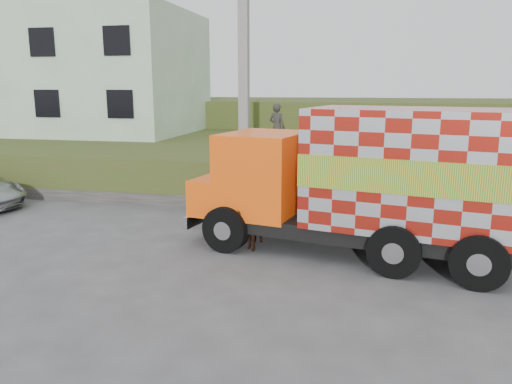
% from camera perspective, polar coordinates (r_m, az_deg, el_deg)
% --- Properties ---
extents(ground, '(120.00, 120.00, 0.00)m').
position_cam_1_polar(ground, '(11.81, -1.88, -7.01)').
color(ground, '#474749').
rests_on(ground, ground).
extents(embankment, '(40.00, 12.00, 1.50)m').
position_cam_1_polar(embankment, '(21.23, 4.75, 3.58)').
color(embankment, '#31531B').
rests_on(embankment, ground).
extents(embankment_far, '(40.00, 12.00, 3.00)m').
position_cam_1_polar(embankment_far, '(33.02, 7.60, 7.83)').
color(embankment_far, '#31531B').
rests_on(embankment_far, ground).
extents(retaining_strip, '(16.00, 0.50, 0.40)m').
position_cam_1_polar(retaining_strip, '(16.18, -5.11, -1.08)').
color(retaining_strip, '#595651').
rests_on(retaining_strip, ground).
extents(building, '(10.00, 8.00, 6.00)m').
position_cam_1_polar(building, '(27.52, -18.12, 12.79)').
color(building, '#BEDCBB').
rests_on(building, embankment).
extents(utility_pole, '(1.20, 0.30, 8.00)m').
position_cam_1_polar(utility_pole, '(15.88, -1.40, 12.82)').
color(utility_pole, gray).
rests_on(utility_pole, ground).
extents(cargo_truck, '(7.92, 3.93, 3.39)m').
position_cam_1_polar(cargo_truck, '(11.58, 12.73, 1.24)').
color(cargo_truck, black).
rests_on(cargo_truck, ground).
extents(cow, '(0.64, 1.34, 1.12)m').
position_cam_1_polar(cow, '(12.21, -0.66, -3.63)').
color(cow, black).
rests_on(cow, ground).
extents(pedestrian, '(0.75, 0.62, 1.75)m').
position_cam_1_polar(pedestrian, '(18.36, 2.42, 7.39)').
color(pedestrian, '#2C2A27').
rests_on(pedestrian, embankment).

